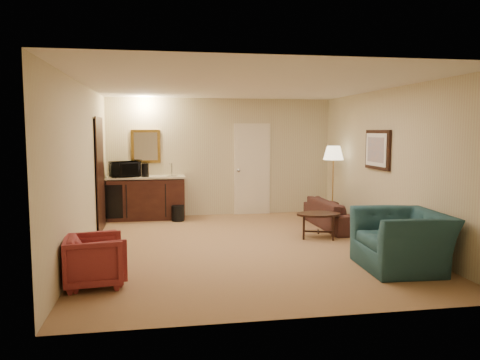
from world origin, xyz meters
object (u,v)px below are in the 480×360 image
at_px(wetbar_cabinet, 146,198).
at_px(waste_bin, 178,213).
at_px(rose_chair_near, 95,257).
at_px(rose_chair_far, 94,258).
at_px(coffee_maker, 145,170).
at_px(floor_lamp, 333,183).
at_px(coffee_table, 318,226).
at_px(sofa, 337,209).
at_px(microwave, 125,167).
at_px(teal_armchair, 402,230).

bearing_deg(wetbar_cabinet, waste_bin, -27.76).
bearing_deg(rose_chair_near, rose_chair_far, 163.91).
bearing_deg(wetbar_cabinet, rose_chair_far, -96.58).
height_order(waste_bin, coffee_maker, coffee_maker).
height_order(floor_lamp, coffee_maker, floor_lamp).
bearing_deg(wetbar_cabinet, coffee_table, -37.75).
bearing_deg(coffee_table, sofa, 51.65).
relative_size(floor_lamp, coffee_maker, 5.56).
bearing_deg(coffee_table, waste_bin, 139.91).
distance_m(sofa, coffee_maker, 4.03).
xyz_separation_m(sofa, rose_chair_far, (-4.19, -2.82, -0.02)).
distance_m(sofa, rose_chair_near, 5.01).
relative_size(wetbar_cabinet, microwave, 2.80).
bearing_deg(coffee_table, floor_lamp, 61.06).
relative_size(floor_lamp, waste_bin, 4.81).
xyz_separation_m(microwave, coffee_maker, (0.42, -0.04, -0.06)).
distance_m(coffee_table, coffee_maker, 3.88).
height_order(sofa, floor_lamp, floor_lamp).
relative_size(teal_armchair, rose_chair_near, 1.79).
height_order(microwave, coffee_maker, microwave).
height_order(rose_chair_near, floor_lamp, floor_lamp).
xyz_separation_m(rose_chair_near, rose_chair_far, (0.00, -0.07, 0.01)).
distance_m(rose_chair_near, coffee_table, 4.02).
distance_m(rose_chair_far, floor_lamp, 5.58).
height_order(rose_chair_far, coffee_table, rose_chair_far).
bearing_deg(waste_bin, rose_chair_far, -106.07).
distance_m(waste_bin, coffee_maker, 1.14).
xyz_separation_m(teal_armchair, coffee_table, (-0.52, 1.95, -0.31)).
bearing_deg(coffee_maker, microwave, -166.45).
height_order(coffee_table, floor_lamp, floor_lamp).
distance_m(wetbar_cabinet, coffee_maker, 0.61).
xyz_separation_m(teal_armchair, rose_chair_far, (-4.05, -0.04, -0.19)).
relative_size(wetbar_cabinet, coffee_table, 2.10).
height_order(rose_chair_near, rose_chair_far, rose_chair_far).
bearing_deg(rose_chair_far, coffee_maker, -13.21).
xyz_separation_m(wetbar_cabinet, sofa, (3.69, -1.52, -0.10)).
distance_m(sofa, microwave, 4.44).
xyz_separation_m(rose_chair_far, coffee_table, (3.53, 1.99, -0.12)).
xyz_separation_m(wetbar_cabinet, coffee_maker, (-0.01, -0.10, 0.60)).
bearing_deg(teal_armchair, floor_lamp, 177.67).
xyz_separation_m(rose_chair_near, coffee_maker, (0.49, 4.17, 0.72)).
relative_size(sofa, microwave, 3.15).
relative_size(rose_chair_near, coffee_maker, 2.38).
distance_m(rose_chair_near, coffee_maker, 4.26).
bearing_deg(rose_chair_near, sofa, -72.85).
bearing_deg(coffee_maker, teal_armchair, -30.40).
height_order(coffee_table, coffee_maker, coffee_maker).
relative_size(teal_armchair, microwave, 2.07).
height_order(teal_armchair, coffee_table, teal_armchair).
bearing_deg(coffee_table, teal_armchair, -75.13).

